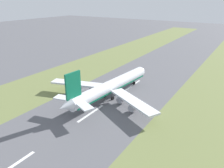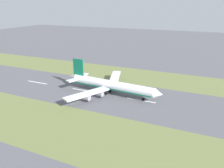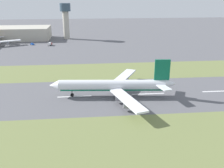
% 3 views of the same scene
% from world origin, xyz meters
% --- Properties ---
extents(ground_plane, '(800.00, 800.00, 0.00)m').
position_xyz_m(ground_plane, '(0.00, 0.00, 0.00)').
color(ground_plane, '#56565B').
extents(grass_median_west, '(40.00, 600.00, 0.01)m').
position_xyz_m(grass_median_west, '(-45.00, 0.00, 0.00)').
color(grass_median_west, olive).
rests_on(grass_median_west, ground).
extents(grass_median_east, '(40.00, 600.00, 0.01)m').
position_xyz_m(grass_median_east, '(45.00, 0.00, 0.00)').
color(grass_median_east, olive).
rests_on(grass_median_east, ground).
extents(centreline_dash_near, '(1.20, 18.00, 0.01)m').
position_xyz_m(centreline_dash_near, '(0.00, -54.59, 0.01)').
color(centreline_dash_near, silver).
rests_on(centreline_dash_near, ground).
extents(centreline_dash_mid, '(1.20, 18.00, 0.01)m').
position_xyz_m(centreline_dash_mid, '(0.00, -14.59, 0.01)').
color(centreline_dash_mid, silver).
rests_on(centreline_dash_mid, ground).
extents(centreline_dash_far, '(1.20, 18.00, 0.01)m').
position_xyz_m(centreline_dash_far, '(0.00, 25.41, 0.01)').
color(centreline_dash_far, silver).
rests_on(centreline_dash_far, ground).
extents(airplane_main_jet, '(63.90, 67.22, 20.20)m').
position_xyz_m(airplane_main_jet, '(-1.82, 3.51, 6.02)').
color(airplane_main_jet, silver).
rests_on(airplane_main_jet, ground).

